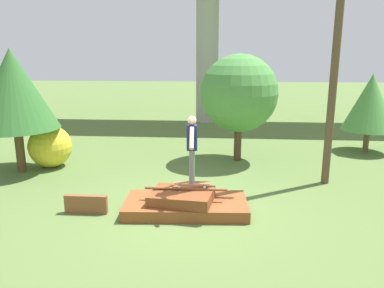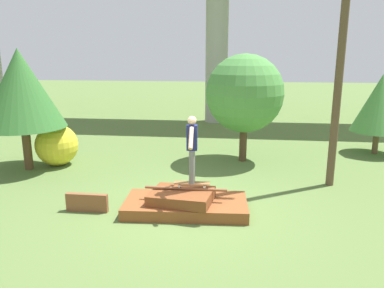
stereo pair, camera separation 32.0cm
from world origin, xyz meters
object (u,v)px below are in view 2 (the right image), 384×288
Objects in this scene: skater at (192,146)px; tree_mid_back at (380,103)px; tree_behind_left at (245,94)px; skateboard at (192,183)px; tree_behind_right at (21,89)px; bush_yellow_flowering at (57,145)px; utility_pole at (345,9)px.

tree_mid_back is (5.72, 5.56, 0.28)m from skater.
tree_mid_back is at bearing 44.18° from skater.
skater is 0.43× the size of tree_behind_left.
skateboard is 6.05m from tree_behind_right.
tree_mid_back is at bearing 17.60° from tree_behind_left.
skateboard is 8.06m from tree_mid_back.
bush_yellow_flowering is at bearing -165.68° from tree_mid_back.
utility_pole is at bearing -42.13° from tree_behind_left.
bush_yellow_flowering is (0.68, 0.49, -1.75)m from tree_behind_right.
tree_behind_left is 2.65× the size of bush_yellow_flowering.
skateboard is 0.62× the size of bush_yellow_flowering.
tree_behind_right is 1.30× the size of tree_mid_back.
skater is at bearing -135.82° from tree_mid_back.
tree_behind_left is (-2.26, 2.04, -2.23)m from utility_pole.
skateboard is 0.23× the size of tree_behind_left.
tree_behind_left is 6.61m from tree_behind_right.
tree_behind_right is at bearing -144.49° from bush_yellow_flowering.
utility_pole is 2.52× the size of tree_behind_left.
tree_behind_left is 6.03m from bush_yellow_flowering.
skateboard is at bearing -25.09° from tree_behind_right.
tree_behind_right is at bearing -165.42° from tree_behind_left.
skateboard is 0.54× the size of skater.
skater is at bearing -105.72° from tree_behind_left.
utility_pole is at bearing 31.24° from skater.
skater is at bearing -148.76° from utility_pole.
tree_behind_right is at bearing 177.49° from utility_pole.
utility_pole is 8.89m from tree_behind_right.
tree_behind_right reaches higher than skateboard.
utility_pole is at bearing 31.24° from skateboard.
tree_mid_back is (5.72, 5.56, 1.13)m from skateboard.
utility_pole is 2.41× the size of tree_behind_right.
tree_behind_right is 1.94m from bush_yellow_flowering.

